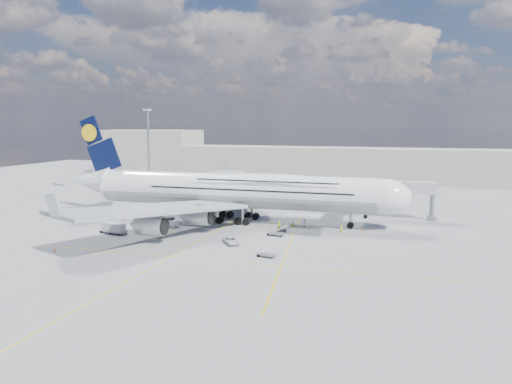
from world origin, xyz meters
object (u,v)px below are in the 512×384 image
(jet_bridge, at_px, (379,189))
(baggage_tug, at_px, (171,223))
(catering_truck_inner, at_px, (249,197))
(cone_wing_left_outer, at_px, (202,196))
(crew_nose, at_px, (341,229))
(cone_nose, at_px, (362,230))
(cone_tail, at_px, (76,216))
(dolly_back, at_px, (145,219))
(airliner, at_px, (235,190))
(dolly_nose_far, at_px, (266,255))
(catering_truck_outer, at_px, (222,191))
(crew_tug, at_px, (162,229))
(dolly_row_a, at_px, (109,227))
(cone_wing_left_inner, at_px, (257,206))
(dolly_row_b, at_px, (118,229))
(crew_loader, at_px, (293,227))
(cone_wing_right_inner, at_px, (124,233))
(light_mast, at_px, (149,149))
(crew_wing, at_px, (159,232))
(service_van, at_px, (231,241))
(dolly_row_c, at_px, (120,227))
(crew_van, at_px, (279,226))
(dolly_nose_near, at_px, (275,234))
(cone_wing_right_outer, at_px, (55,250))
(cargo_loader, at_px, (304,227))

(jet_bridge, xyz_separation_m, baggage_tug, (-40.35, -20.17, -6.02))
(catering_truck_inner, xyz_separation_m, cone_wing_left_outer, (-17.31, 8.84, -1.59))
(crew_nose, height_order, cone_nose, crew_nose)
(cone_nose, bearing_deg, baggage_tug, -169.32)
(jet_bridge, height_order, cone_tail, jet_bridge)
(dolly_back, height_order, catering_truck_inner, catering_truck_inner)
(airliner, xyz_separation_m, dolly_nose_far, (14.39, -25.72, -6.53))
(airliner, distance_m, cone_nose, 28.18)
(catering_truck_outer, xyz_separation_m, crew_tug, (5.56, -46.72, -1.16))
(dolly_row_a, distance_m, cone_tail, 20.01)
(dolly_back, bearing_deg, cone_wing_left_inner, 21.91)
(dolly_row_b, distance_m, catering_truck_inner, 42.65)
(crew_loader, bearing_deg, cone_wing_right_inner, -97.19)
(cone_wing_right_inner, bearing_deg, dolly_back, 102.30)
(jet_bridge, distance_m, cone_wing_left_inner, 32.14)
(light_mast, bearing_deg, crew_wing, -59.30)
(baggage_tug, xyz_separation_m, catering_truck_outer, (-4.52, 40.84, 1.09))
(service_van, height_order, cone_wing_right_inner, service_van)
(baggage_tug, xyz_separation_m, cone_wing_left_outer, (-10.43, 40.06, -0.55))
(service_van, xyz_separation_m, crew_wing, (-14.52, 0.90, 0.38))
(crew_tug, distance_m, cone_wing_left_inner, 35.03)
(crew_loader, relative_size, crew_wing, 0.97)
(airliner, distance_m, dolly_row_a, 27.31)
(airliner, relative_size, dolly_nose_far, 24.16)
(dolly_row_c, xyz_separation_m, crew_van, (29.59, 10.28, -0.01))
(cone_nose, relative_size, cone_wing_left_outer, 0.91)
(dolly_row_c, bearing_deg, catering_truck_outer, 84.93)
(dolly_nose_near, height_order, catering_truck_inner, catering_truck_inner)
(catering_truck_outer, height_order, cone_wing_right_inner, catering_truck_outer)
(cone_nose, bearing_deg, crew_wing, -155.06)
(catering_truck_inner, bearing_deg, dolly_nose_near, -53.43)
(cone_nose, bearing_deg, cone_wing_left_outer, 145.90)
(crew_nose, xyz_separation_m, crew_tug, (-33.34, -10.38, -0.06))
(dolly_nose_far, relative_size, cone_wing_right_outer, 5.76)
(crew_wing, bearing_deg, cone_wing_right_inner, 109.35)
(dolly_nose_far, xyz_separation_m, cone_nose, (12.92, 23.68, -0.08))
(crew_nose, distance_m, crew_loader, 9.48)
(dolly_row_c, xyz_separation_m, cone_wing_left_inner, (17.22, 35.40, -0.66))
(cone_wing_right_outer, bearing_deg, airliner, 58.48)
(dolly_nose_near, bearing_deg, light_mast, 151.84)
(dolly_row_b, bearing_deg, catering_truck_outer, 91.69)
(light_mast, relative_size, dolly_nose_near, 7.52)
(cargo_loader, xyz_separation_m, crew_loader, (-2.28, 0.48, -0.29))
(dolly_back, height_order, cone_wing_left_inner, cone_wing_left_inner)
(baggage_tug, distance_m, cone_wing_left_outer, 41.40)
(catering_truck_inner, bearing_deg, cone_wing_right_outer, -95.73)
(service_van, height_order, cone_wing_right_outer, service_van)
(dolly_row_c, xyz_separation_m, cone_wing_right_inner, (1.89, -1.64, -0.69))
(crew_wing, bearing_deg, cone_wing_left_outer, 36.73)
(crew_van, bearing_deg, dolly_row_c, 55.23)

